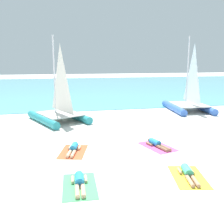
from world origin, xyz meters
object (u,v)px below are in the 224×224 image
towel_center_left (73,152)px  towel_center_right (188,177)px  sunbather_rightmost (157,144)px  sailboat_blue (189,100)px  sunbather_leftmost (79,181)px  sunbather_center_left (73,148)px  sailboat_teal (59,109)px  towel_rightmost (157,147)px  sunbather_center_right (188,173)px  towel_leftmost (80,186)px

towel_center_left → towel_center_right: same height
sunbather_rightmost → towel_center_left: bearing=163.1°
sailboat_blue → sunbather_leftmost: 14.70m
sailboat_blue → sunbather_center_left: (-9.80, -7.62, -0.76)m
sailboat_teal → towel_center_left: sailboat_teal is taller
sunbather_leftmost → towel_center_left: bearing=93.0°
towel_center_left → towel_rightmost: (3.98, -0.15, 0.00)m
sunbather_leftmost → sunbather_center_left: size_ratio=1.01×
sailboat_teal → sunbather_rightmost: size_ratio=3.68×
sunbather_rightmost → towel_rightmost: bearing=-90.0°
towel_center_right → sailboat_blue: bearing=61.7°
towel_center_right → sunbather_rightmost: 3.36m
sunbather_center_left → towel_rightmost: size_ratio=0.82×
sunbather_leftmost → towel_rightmost: size_ratio=0.82×
sailboat_blue → sunbather_center_left: 12.44m
sailboat_blue → sailboat_teal: bearing=-165.8°
towel_rightmost → sunbather_center_left: bearing=176.9°
sailboat_teal → sunbather_rightmost: (4.47, -6.28, -0.72)m
towel_center_left → sunbather_center_right: (3.83, -3.38, 0.13)m
sunbather_center_left → sunbather_center_right: 5.14m
sunbather_leftmost → towel_center_right: 3.82m
sunbather_leftmost → sunbather_rightmost: bearing=41.5°
sunbather_center_left → sunbather_leftmost: bearing=-75.5°
sunbather_center_left → sunbather_rightmost: 3.95m
sunbather_center_right → sunbather_center_left: bearing=150.2°
sailboat_blue → sunbather_center_right: bearing=-112.4°
sunbather_center_left → sunbather_rightmost: size_ratio=1.00×
sunbather_center_left → sailboat_teal: bearing=109.7°
sailboat_blue → towel_leftmost: 14.76m
sailboat_teal → sunbather_center_left: 6.19m
sailboat_teal → towel_leftmost: (0.51, -9.49, -0.84)m
towel_center_left → sunbather_rightmost: sunbather_rightmost is taller
sailboat_blue → towel_center_right: 12.67m
sailboat_teal → sunbather_center_right: size_ratio=3.65×
towel_leftmost → sunbather_center_left: sunbather_center_left is taller
towel_center_left → sunbather_center_left: (0.02, 0.06, 0.13)m
sunbather_leftmost → towel_rightmost: (3.98, 3.09, -0.13)m
sailboat_teal → towel_center_left: bearing=-109.6°
sunbather_leftmost → towel_center_right: sunbather_leftmost is taller
sunbather_center_right → sailboat_teal: bearing=126.7°
towel_center_left → sunbather_center_left: 0.14m
sunbather_leftmost → towel_center_left: size_ratio=0.82×
sunbather_center_left → sunbather_center_right: same height
towel_center_right → towel_rightmost: (0.16, 3.29, 0.00)m
sailboat_teal → sunbather_rightmost: sailboat_teal is taller
sunbather_leftmost → towel_rightmost: sunbather_leftmost is taller
towel_leftmost → towel_rightmost: 5.08m
towel_leftmost → sunbather_rightmost: bearing=39.1°
sailboat_blue → towel_leftmost: sailboat_blue is taller
sunbather_center_left → towel_rightmost: (3.96, -0.22, -0.13)m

